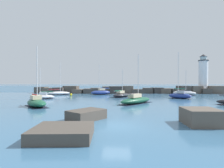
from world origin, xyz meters
The scene contains 14 objects.
ground_plane centered at (0.00, 0.00, 0.00)m, with size 600.00×600.00×0.00m, color #3D6B8E.
open_sea_beyond centered at (0.00, 104.83, 0.00)m, with size 400.00×116.00×0.01m.
breakwater_jetty centered at (2.36, 45.04, 1.05)m, with size 65.25×6.94×2.57m.
lighthouse centered at (28.28, 45.57, 5.76)m, with size 3.92×3.92×13.33m.
foreground_rocks centered at (0.96, -0.40, 0.55)m, with size 14.68×9.93×1.44m.
sailboat_moored_0 centered at (0.40, 28.69, 0.61)m, with size 5.38×5.81×7.07m.
sailboat_moored_1 centered at (3.04, 15.84, 0.65)m, with size 7.05×7.88×8.85m.
sailboat_moored_2 centered at (-17.62, 23.45, 0.57)m, with size 5.70×3.69×6.97m.
sailboat_moored_3 centered at (14.06, 25.93, 0.73)m, with size 5.48×4.81×10.79m.
sailboat_moored_4 centered at (-5.89, 37.80, 0.74)m, with size 6.56×4.97×9.19m.
sailboat_moored_5 centered at (18.98, 37.27, 0.63)m, with size 6.69×5.51×7.40m.
sailboat_moored_6 centered at (-12.78, 11.02, 0.67)m, with size 5.68×6.13×9.33m.
sailboat_moored_8 centered at (-18.38, 35.91, 0.55)m, with size 6.85×4.35×9.93m.
mooring_buoy_orange_near centered at (-13.53, 32.29, 0.35)m, with size 0.69×0.69×0.89m.
Camera 1 is at (0.41, -15.39, 3.82)m, focal length 28.00 mm.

